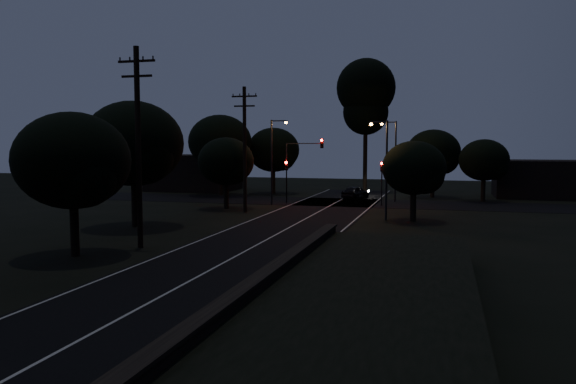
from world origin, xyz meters
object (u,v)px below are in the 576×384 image
Objects in this scene: utility_pole_far at (245,147)px; signal_right at (382,175)px; streetlight_c at (384,163)px; signal_mast at (303,159)px; streetlight_a at (274,156)px; utility_pole_mid at (138,144)px; streetlight_b at (394,155)px; tall_pine at (366,96)px; car at (355,192)px; signal_left at (286,174)px.

utility_pole_far is 13.53m from signal_right.
utility_pole_far is at bearing 170.40° from streetlight_c.
signal_mast is 3.13m from streetlight_a.
utility_pole_mid is 2.68× the size of signal_right.
utility_pole_mid is 31.15m from streetlight_b.
car is (0.24, -9.00, -10.77)m from tall_pine.
car is at bearing 50.70° from streetlight_a.
signal_mast is at bearing -104.62° from tall_pine.
utility_pole_mid reaches higher than streetlight_b.
streetlight_a is 1.07× the size of streetlight_c.
signal_right is 0.51× the size of streetlight_b.
streetlight_c is (11.83, -2.00, -1.13)m from utility_pole_far.
signal_right is at bearing 136.23° from car.
signal_mast is (-3.91, -15.01, -7.12)m from tall_pine.
signal_right reaches higher than car.
utility_pole_mid is 1.47× the size of streetlight_c.
utility_pole_far is 1.68× the size of signal_mast.
utility_pole_far is 2.56× the size of signal_left.
tall_pine reaches higher than utility_pole_mid.
streetlight_b reaches higher than car.
utility_pole_mid is 1.05× the size of utility_pole_far.
streetlight_a is at bearing 144.31° from streetlight_c.
tall_pine reaches higher than signal_left.
utility_pole_far reaches higher than car.
utility_pole_far reaches higher than streetlight_c.
tall_pine is 17.68m from signal_right.
tall_pine is at bearing 69.54° from signal_left.
utility_pole_far is at bearing -106.93° from tall_pine.
utility_pole_mid is 1.76× the size of signal_mast.
tall_pine reaches higher than streetlight_c.
tall_pine is 26.44m from streetlight_c.
utility_pole_far is (0.00, 17.00, -0.25)m from utility_pole_mid.
signal_left is 1.01× the size of car.
utility_pole_far is 2.56× the size of signal_right.
utility_pole_mid is 17.00m from utility_pole_far.
utility_pole_mid is at bearing -97.04° from signal_mast.
streetlight_b is at bearing 29.48° from streetlight_a.
signal_left is 2.77m from streetlight_a.
signal_right is at bearing 67.01° from utility_pole_mid.
streetlight_b is 6.01m from car.
signal_mast reaches higher than signal_left.
car is (6.55, 8.00, -3.95)m from streetlight_a.
streetlight_b is at bearing 22.05° from signal_left.
utility_pole_far reaches higher than signal_left.
car is at bearing 153.81° from streetlight_b.
signal_left is at bearing 136.24° from streetlight_c.
tall_pine is 1.99× the size of streetlight_b.
streetlight_c is (0.52, -14.00, -0.29)m from streetlight_b.
signal_right is 4.45m from streetlight_b.
signal_mast reaches higher than signal_right.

